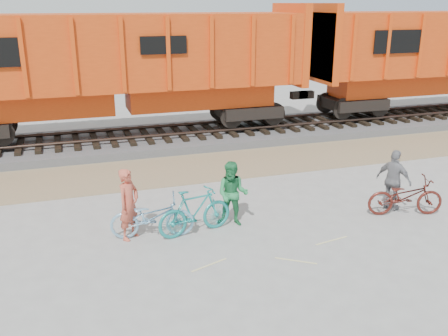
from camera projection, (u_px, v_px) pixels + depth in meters
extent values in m
plane|color=#9E9E99|center=(241.00, 242.00, 11.43)|extent=(120.00, 120.00, 0.00)
cube|color=#9E8462|center=(184.00, 169.00, 16.39)|extent=(120.00, 3.00, 0.02)
cube|color=slate|center=(163.00, 139.00, 19.50)|extent=(120.00, 4.00, 0.30)
cube|color=black|center=(163.00, 133.00, 19.44)|extent=(0.22, 2.60, 0.12)
cube|color=black|center=(312.00, 122.00, 21.35)|extent=(0.22, 2.60, 0.12)
cylinder|color=#382821|center=(166.00, 135.00, 18.75)|extent=(120.00, 0.12, 0.12)
cylinder|color=#382821|center=(159.00, 126.00, 20.05)|extent=(120.00, 0.12, 0.12)
cube|color=black|center=(122.00, 122.00, 18.80)|extent=(11.20, 2.20, 0.80)
cube|color=#CE400E|center=(120.00, 99.00, 18.53)|extent=(11.76, 1.65, 0.90)
cube|color=#CE400E|center=(117.00, 51.00, 17.98)|extent=(14.00, 3.00, 2.60)
cube|color=#D03E0D|center=(290.00, 44.00, 19.96)|extent=(0.30, 3.06, 3.10)
cube|color=black|center=(447.00, 99.00, 23.22)|extent=(11.20, 2.20, 0.80)
cube|color=#D03E0D|center=(319.00, 43.00, 20.35)|extent=(0.30, 3.06, 3.10)
cube|color=black|center=(398.00, 42.00, 19.67)|extent=(2.20, 0.04, 0.90)
imported|color=#79ADCF|center=(152.00, 217.00, 11.53)|extent=(2.02, 1.00, 1.02)
imported|color=teal|center=(195.00, 211.00, 11.68)|extent=(1.94, 0.89, 1.12)
imported|color=#501A14|center=(405.00, 196.00, 12.75)|extent=(2.03, 1.17, 1.01)
imported|color=#C0503B|center=(129.00, 204.00, 11.37)|extent=(0.72, 0.72, 1.69)
imported|color=#257F45|center=(233.00, 194.00, 12.08)|extent=(0.98, 0.91, 1.61)
imported|color=gray|center=(394.00, 180.00, 12.99)|extent=(0.79, 1.03, 1.63)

